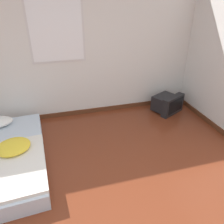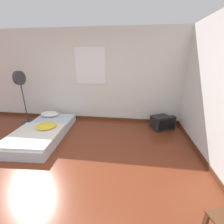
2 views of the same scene
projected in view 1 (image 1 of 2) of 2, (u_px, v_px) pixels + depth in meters
name	position (u px, v px, depth m)	size (l,w,h in m)	color
wall_back	(62.00, 50.00, 3.84)	(7.47, 0.08, 2.60)	silver
mattress_bed	(6.00, 156.00, 3.09)	(1.16, 2.06, 0.36)	silver
crt_tv	(167.00, 103.00, 4.49)	(0.66, 0.63, 0.38)	black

